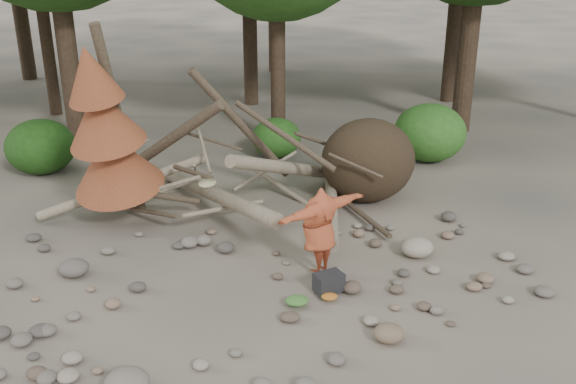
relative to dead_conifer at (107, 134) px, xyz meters
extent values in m
plane|color=#514C44|center=(3.12, -3.37, -2.11)|extent=(120.00, 120.00, 0.00)
ellipsoid|color=#332619|center=(5.72, 0.93, -1.12)|extent=(2.20, 1.87, 1.98)
cylinder|color=gray|center=(2.12, 0.33, -1.56)|extent=(2.61, 5.11, 1.08)
cylinder|color=gray|center=(3.92, 0.83, -1.21)|extent=(3.18, 3.71, 1.90)
cylinder|color=brown|center=(0.92, 1.23, -0.71)|extent=(3.08, 1.91, 2.49)
cylinder|color=gray|center=(4.72, 0.13, -1.76)|extent=(1.13, 4.98, 0.43)
cylinder|color=brown|center=(2.82, 1.43, -0.31)|extent=(2.39, 1.03, 2.89)
cylinder|color=gray|center=(0.12, 0.63, -1.41)|extent=(3.71, 0.86, 1.20)
cylinder|color=#4C3F30|center=(0.62, 0.13, -1.81)|extent=(1.52, 1.70, 0.49)
cylinder|color=gray|center=(3.32, 1.03, -1.31)|extent=(1.57, 0.85, 0.69)
cylinder|color=#4C3F30|center=(4.92, 1.53, -0.91)|extent=(1.92, 1.25, 1.10)
cylinder|color=gray|center=(1.92, 0.83, -0.61)|extent=(0.37, 1.42, 0.85)
cylinder|color=#4C3F30|center=(5.32, -0.17, -1.96)|extent=(0.79, 2.54, 0.12)
cylinder|color=gray|center=(2.32, -0.27, -1.66)|extent=(1.78, 1.11, 0.29)
cylinder|color=#4C3F30|center=(0.22, 0.43, 0.09)|extent=(0.67, 1.13, 4.35)
cone|color=brown|center=(0.06, 0.12, -0.61)|extent=(2.06, 2.13, 1.86)
cone|color=brown|center=(-0.05, -0.09, 0.39)|extent=(1.71, 1.78, 1.65)
cone|color=brown|center=(-0.14, -0.28, 1.29)|extent=(1.23, 1.30, 1.41)
cylinder|color=#38281C|center=(4.12, 5.83, 1.46)|extent=(0.44, 0.44, 7.14)
cylinder|color=#38281C|center=(-3.38, 10.13, 1.67)|extent=(0.42, 0.42, 7.56)
ellipsoid|color=#1C4512|center=(-2.38, 3.83, -1.39)|extent=(1.80, 1.80, 1.44)
ellipsoid|color=#265719|center=(3.92, 4.43, -1.55)|extent=(1.40, 1.40, 1.12)
ellipsoid|color=#2F6720|center=(8.12, 3.63, -1.31)|extent=(2.00, 2.00, 1.60)
imported|color=#9B3F23|center=(3.99, -2.56, -1.21)|extent=(2.00, 1.57, 1.65)
cylinder|color=#94885D|center=(2.03, -3.14, 0.01)|extent=(0.37, 0.37, 0.08)
cube|color=black|center=(4.05, -3.25, -1.95)|extent=(0.58, 0.48, 0.33)
ellipsoid|color=#386A2A|center=(3.44, -3.64, -2.04)|extent=(0.39, 0.33, 0.15)
ellipsoid|color=#A25B1B|center=(4.02, -3.53, -2.06)|extent=(0.28, 0.23, 0.10)
ellipsoid|color=#6E645B|center=(0.85, -5.57, -1.93)|extent=(0.62, 0.56, 0.37)
ellipsoid|color=brown|center=(4.72, -4.78, -1.97)|extent=(0.48, 0.43, 0.29)
ellipsoid|color=gray|center=(6.02, -2.06, -1.92)|extent=(0.64, 0.57, 0.38)
ellipsoid|color=#59514B|center=(-0.50, -2.08, -1.94)|extent=(0.56, 0.50, 0.33)
camera|label=1|loc=(2.19, -12.93, 3.69)|focal=40.00mm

